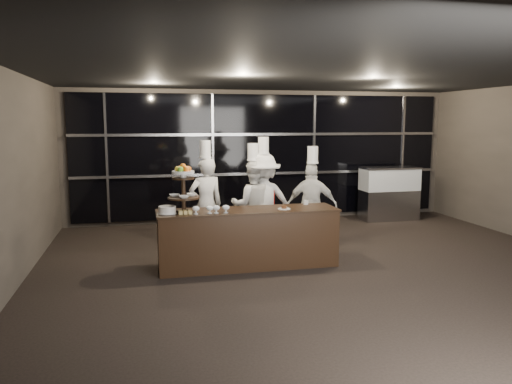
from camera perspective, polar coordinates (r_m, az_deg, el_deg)
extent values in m
plane|color=black|center=(7.21, 10.60, -10.59)|extent=(10.00, 10.00, 0.00)
plane|color=black|center=(6.87, 11.27, 13.85)|extent=(10.00, 10.00, 0.00)
plane|color=#473F38|center=(11.61, 0.88, 4.16)|extent=(9.00, 0.00, 9.00)
cube|color=black|center=(11.55, 0.95, 4.14)|extent=(8.60, 0.04, 2.80)
cube|color=#A5A5AA|center=(11.54, 1.00, 2.14)|extent=(8.60, 0.06, 0.06)
cube|color=#A5A5AA|center=(11.48, 1.02, 6.61)|extent=(8.60, 0.06, 0.06)
cube|color=#A5A5AA|center=(11.21, -16.69, 3.68)|extent=(0.05, 0.05, 2.80)
cube|color=#A5A5AA|center=(11.29, -4.95, 4.02)|extent=(0.05, 0.05, 2.80)
cube|color=#A5A5AA|center=(11.87, 6.63, 4.19)|extent=(0.05, 0.05, 2.80)
cube|color=#A5A5AA|center=(12.83, 16.38, 4.20)|extent=(0.05, 0.05, 2.80)
cube|color=black|center=(7.93, -0.92, -5.36)|extent=(2.80, 0.70, 0.90)
cube|color=black|center=(7.83, -0.93, -2.12)|extent=(2.84, 0.74, 0.03)
cylinder|color=black|center=(7.68, -8.25, -2.18)|extent=(0.24, 0.24, 0.03)
cylinder|color=black|center=(7.63, -8.30, 0.30)|extent=(0.06, 0.06, 0.70)
cylinder|color=black|center=(7.65, -8.28, -0.66)|extent=(0.48, 0.48, 0.02)
cylinder|color=black|center=(7.61, -8.32, 1.57)|extent=(0.34, 0.34, 0.02)
cylinder|color=white|center=(7.61, -8.33, 1.89)|extent=(0.10, 0.10, 0.06)
cylinder|color=white|center=(7.60, -8.34, 2.26)|extent=(0.34, 0.34, 0.04)
sphere|color=orange|center=(7.60, -7.74, 2.63)|extent=(0.09, 0.09, 0.09)
sphere|color=#77C232|center=(7.67, -8.09, 2.67)|extent=(0.09, 0.09, 0.09)
sphere|color=orange|center=(7.66, -8.69, 2.65)|extent=(0.09, 0.09, 0.09)
sphere|color=gold|center=(7.59, -8.95, 2.60)|extent=(0.09, 0.09, 0.09)
sphere|color=#61A129|center=(7.52, -8.61, 2.56)|extent=(0.09, 0.09, 0.09)
sphere|color=orange|center=(7.53, -8.00, 2.57)|extent=(0.09, 0.09, 0.09)
sphere|color=orange|center=(7.59, -8.35, 2.92)|extent=(0.09, 0.09, 0.09)
imported|color=white|center=(7.70, -9.29, -0.39)|extent=(0.16, 0.16, 0.04)
imported|color=white|center=(7.72, -7.36, -0.31)|extent=(0.15, 0.15, 0.05)
imported|color=white|center=(7.53, -8.21, -0.56)|extent=(0.16, 0.16, 0.04)
cylinder|color=silver|center=(7.48, -6.88, -2.49)|extent=(0.07, 0.07, 0.01)
cylinder|color=silver|center=(7.48, -6.89, -2.26)|extent=(0.02, 0.02, 0.05)
ellipsoid|color=silver|center=(7.47, -6.89, -1.90)|extent=(0.11, 0.11, 0.08)
ellipsoid|color=#0BB54A|center=(7.47, -6.90, -1.86)|extent=(0.08, 0.08, 0.05)
cylinder|color=silver|center=(7.51, -5.32, -2.44)|extent=(0.07, 0.07, 0.01)
cylinder|color=silver|center=(7.50, -5.32, -2.20)|extent=(0.02, 0.02, 0.05)
ellipsoid|color=silver|center=(7.49, -5.33, -1.84)|extent=(0.11, 0.11, 0.08)
ellipsoid|color=red|center=(7.49, -5.33, -1.80)|extent=(0.08, 0.08, 0.05)
cylinder|color=silver|center=(7.52, -4.56, -2.41)|extent=(0.07, 0.07, 0.01)
cylinder|color=silver|center=(7.52, -4.57, -2.17)|extent=(0.02, 0.02, 0.05)
ellipsoid|color=silver|center=(7.51, -4.57, -1.81)|extent=(0.11, 0.11, 0.08)
ellipsoid|color=#FFFCB4|center=(7.51, -4.57, -1.78)|extent=(0.08, 0.08, 0.05)
cylinder|color=silver|center=(7.54, -3.46, -2.36)|extent=(0.07, 0.07, 0.01)
cylinder|color=silver|center=(7.54, -3.46, -2.13)|extent=(0.02, 0.02, 0.05)
ellipsoid|color=silver|center=(7.53, -3.47, -1.77)|extent=(0.11, 0.11, 0.08)
ellipsoid|color=#542A15|center=(7.53, -3.47, -1.74)|extent=(0.08, 0.08, 0.05)
cylinder|color=white|center=(7.62, -10.11, -2.38)|extent=(0.30, 0.30, 0.01)
cylinder|color=white|center=(7.61, -10.12, -1.97)|extent=(0.26, 0.26, 0.10)
cube|color=#D7BA69|center=(7.48, -8.60, -2.36)|extent=(0.05, 0.06, 0.05)
cube|color=#D7BA69|center=(7.49, -8.06, -2.35)|extent=(0.05, 0.06, 0.05)
cube|color=#D7BA69|center=(7.49, -7.53, -2.33)|extent=(0.05, 0.06, 0.05)
cube|color=#D7BA69|center=(7.55, -8.64, -2.27)|extent=(0.05, 0.06, 0.05)
cube|color=#D7BA69|center=(7.55, -8.11, -2.25)|extent=(0.05, 0.06, 0.05)
cube|color=#D7BA69|center=(7.56, -7.58, -2.23)|extent=(0.05, 0.06, 0.05)
cylinder|color=white|center=(7.87, 3.23, -1.93)|extent=(0.20, 0.20, 0.01)
cylinder|color=#4C2814|center=(7.86, 3.23, -1.74)|extent=(0.08, 0.08, 0.04)
cylinder|color=white|center=(8.34, 5.72, -1.19)|extent=(0.08, 0.08, 0.07)
cube|color=#A5A5AA|center=(12.11, 14.91, -1.43)|extent=(1.31, 0.56, 0.70)
cube|color=silver|center=(12.03, 15.02, 1.39)|extent=(1.31, 0.56, 0.50)
cube|color=#FFC67F|center=(12.03, 15.02, 1.39)|extent=(1.22, 0.47, 0.40)
cube|color=#A5A5AA|center=(12.01, 15.06, 2.67)|extent=(1.33, 0.58, 0.04)
imported|color=silver|center=(8.81, -5.74, -1.50)|extent=(0.68, 0.51, 1.67)
cylinder|color=white|center=(8.70, -5.83, 4.91)|extent=(0.19, 0.19, 0.30)
cylinder|color=white|center=(8.71, -5.81, 3.95)|extent=(0.21, 0.21, 0.03)
imported|color=white|center=(8.89, -0.35, -1.54)|extent=(0.87, 0.73, 1.61)
cylinder|color=white|center=(8.78, -0.35, 4.62)|extent=(0.19, 0.19, 0.30)
cylinder|color=white|center=(8.79, -0.35, 3.68)|extent=(0.21, 0.21, 0.03)
imported|color=white|center=(8.94, 0.84, -1.13)|extent=(1.15, 0.71, 1.72)
cylinder|color=white|center=(8.84, 0.85, 5.36)|extent=(0.19, 0.19, 0.30)
cylinder|color=white|center=(8.84, 0.85, 4.42)|extent=(0.21, 0.21, 0.03)
cube|color=#AC130D|center=(8.83, 1.03, -1.25)|extent=(0.34, 0.03, 0.64)
imported|color=white|center=(9.09, 6.40, -1.57)|extent=(0.99, 0.68, 1.55)
cylinder|color=white|center=(8.98, 6.50, 4.27)|extent=(0.19, 0.19, 0.30)
cylinder|color=white|center=(8.99, 6.48, 3.35)|extent=(0.21, 0.21, 0.03)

